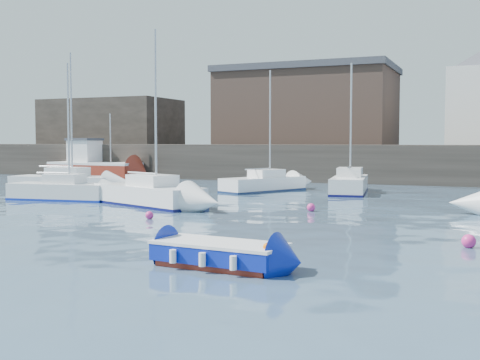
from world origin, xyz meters
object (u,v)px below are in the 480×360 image
at_px(sailboat_b, 149,194).
at_px(buoy_mid, 469,248).
at_px(sailboat_a, 61,191).
at_px(sailboat_h, 264,183).
at_px(fishing_boat, 94,165).
at_px(buoy_near, 149,219).
at_px(buoy_far, 311,211).
at_px(sailboat_e, 64,183).
at_px(blue_dinghy, 219,253).
at_px(sailboat_f, 349,184).

xyz_separation_m(sailboat_b, buoy_mid, (15.55, -6.71, -0.57)).
xyz_separation_m(sailboat_a, sailboat_h, (8.26, 10.10, -0.01)).
relative_size(fishing_boat, sailboat_a, 1.16).
relative_size(sailboat_b, buoy_near, 25.47).
relative_size(fishing_boat, buoy_far, 22.45).
distance_m(sailboat_h, buoy_mid, 21.83).
bearing_deg(buoy_far, sailboat_e, 166.75).
bearing_deg(blue_dinghy, buoy_mid, 43.65).
bearing_deg(fishing_boat, buoy_mid, -37.66).
height_order(sailboat_a, sailboat_e, sailboat_e).
xyz_separation_m(blue_dinghy, sailboat_a, (-15.67, 12.82, 0.16)).
height_order(buoy_mid, buoy_far, buoy_mid).
bearing_deg(sailboat_h, buoy_mid, -52.51).
height_order(blue_dinghy, sailboat_e, sailboat_e).
relative_size(sailboat_a, sailboat_b, 0.86).
height_order(blue_dinghy, buoy_mid, blue_dinghy).
xyz_separation_m(fishing_boat, buoy_mid, (32.69, -25.23, -1.11)).
height_order(blue_dinghy, sailboat_b, sailboat_b).
height_order(sailboat_a, sailboat_f, sailboat_f).
relative_size(sailboat_e, buoy_near, 25.73).
bearing_deg(sailboat_b, buoy_mid, -23.34).
relative_size(blue_dinghy, sailboat_e, 0.41).
xyz_separation_m(blue_dinghy, sailboat_h, (-7.41, 22.92, 0.15)).
bearing_deg(sailboat_h, sailboat_a, -129.28).
height_order(fishing_boat, sailboat_h, sailboat_h).
bearing_deg(buoy_far, sailboat_a, -178.95).
bearing_deg(sailboat_b, sailboat_f, 55.83).
distance_m(sailboat_a, sailboat_b, 6.01).
bearing_deg(fishing_boat, sailboat_e, -60.41).
distance_m(sailboat_b, sailboat_h, 10.84).
xyz_separation_m(sailboat_h, buoy_far, (6.09, -9.84, -0.52)).
relative_size(sailboat_e, sailboat_h, 1.12).
bearing_deg(buoy_mid, buoy_far, 133.88).
relative_size(sailboat_h, buoy_near, 22.94).
bearing_deg(buoy_mid, sailboat_a, 161.48).
bearing_deg(sailboat_f, sailboat_a, -141.50).
relative_size(blue_dinghy, buoy_near, 10.46).
height_order(sailboat_e, buoy_near, sailboat_e).
bearing_deg(buoy_near, sailboat_e, 142.09).
bearing_deg(sailboat_a, buoy_near, -30.05).
xyz_separation_m(fishing_boat, sailboat_b, (17.14, -18.52, -0.53)).
xyz_separation_m(buoy_near, buoy_far, (5.51, 5.38, 0.00)).
bearing_deg(buoy_near, sailboat_f, 72.96).
distance_m(fishing_boat, sailboat_b, 25.24).
distance_m(sailboat_e, buoy_far, 18.29).
bearing_deg(sailboat_e, fishing_boat, 119.59).
distance_m(sailboat_e, buoy_near, 15.59).
relative_size(buoy_near, buoy_mid, 0.79).
xyz_separation_m(blue_dinghy, sailboat_f, (-1.90, 23.77, 0.21)).
xyz_separation_m(sailboat_a, buoy_near, (8.84, -5.12, -0.53)).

